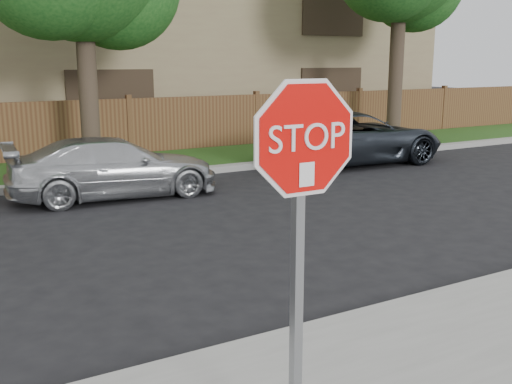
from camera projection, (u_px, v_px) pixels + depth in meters
stop_sign at (302, 189)px, 3.72m from camera, size 1.01×0.13×2.55m
sedan_right at (114, 167)px, 11.58m from camera, size 4.12×1.91×1.17m
sedan_far_right at (352, 137)px, 15.32m from camera, size 4.96×2.43×1.35m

